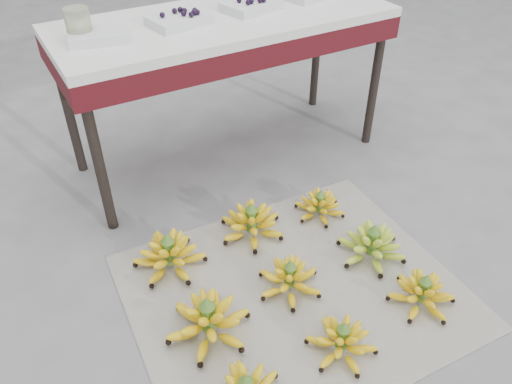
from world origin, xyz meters
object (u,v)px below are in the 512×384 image
bunch_back_right (320,206)px  tray_far_left (99,35)px  bunch_mid_right (372,245)px  tray_right (251,5)px  newspaper_mat (294,291)px  bunch_mid_center (290,279)px  bunch_front_right (422,293)px  bunch_front_center (342,341)px  glass_jar (78,24)px  tray_left (180,19)px  bunch_mid_left (208,321)px  vendor_table (226,34)px  bunch_back_left (169,255)px  bunch_back_center (252,223)px

bunch_back_right → tray_far_left: (-0.71, 0.65, 0.73)m
bunch_mid_right → tray_right: (-0.01, 1.01, 0.72)m
newspaper_mat → bunch_mid_center: bearing=115.3°
bunch_front_right → bunch_mid_right: 0.30m
bunch_front_center → glass_jar: glass_jar is taller
bunch_back_right → tray_left: 1.05m
glass_jar → bunch_front_center: bearing=-73.3°
bunch_front_center → bunch_mid_left: size_ratio=0.85×
glass_jar → vendor_table: bearing=-2.0°
bunch_back_left → glass_jar: 1.01m
bunch_front_center → tray_left: (0.02, 1.31, 0.73)m
bunch_mid_left → tray_right: (0.76, 1.03, 0.72)m
bunch_back_center → bunch_back_right: 0.34m
bunch_front_right → bunch_mid_center: bunch_mid_center is taller
bunch_back_center → vendor_table: (0.22, 0.63, 0.61)m
newspaper_mat → tray_left: bearing=89.3°
bunch_mid_center → glass_jar: bearing=135.4°
newspaper_mat → bunch_mid_right: size_ratio=3.95×
tray_right → bunch_back_right: bearing=-91.6°
bunch_mid_right → vendor_table: (-0.15, 1.00, 0.61)m
bunch_front_center → bunch_mid_right: (0.40, 0.31, 0.01)m
bunch_mid_right → bunch_back_left: (-0.76, 0.37, 0.00)m
bunch_front_center → tray_far_left: bearing=86.7°
bunch_back_right → newspaper_mat: bearing=-122.2°
bunch_back_right → glass_jar: glass_jar is taller
bunch_back_left → tray_left: (0.38, 0.63, 0.72)m
bunch_mid_center → bunch_back_center: 0.36m
tray_left → tray_right: 0.37m
bunch_back_right → tray_left: tray_left is taller
bunch_front_center → tray_right: size_ratio=1.08×
tray_left → bunch_mid_center: bearing=-91.3°
bunch_back_left → bunch_back_right: bunch_back_left is taller
tray_far_left → tray_left: size_ratio=0.97×
bunch_back_right → vendor_table: vendor_table is taller
bunch_front_center → bunch_back_left: 0.77m
bunch_mid_center → bunch_front_center: bearing=-66.1°
bunch_back_right → tray_right: (0.02, 0.68, 0.73)m
bunch_mid_center → vendor_table: bearing=99.5°
newspaper_mat → vendor_table: size_ratio=0.78×
vendor_table → tray_left: (-0.23, -0.01, 0.11)m
bunch_mid_center → bunch_back_left: 0.50m
bunch_front_center → bunch_back_left: bunch_back_left is taller
bunch_front_center → glass_jar: size_ratio=2.40×
newspaper_mat → bunch_back_right: (0.36, 0.34, 0.05)m
vendor_table → tray_left: bearing=-177.6°
bunch_mid_right → bunch_mid_left: bearing=-172.5°
bunch_front_center → bunch_back_center: bearing=69.5°
newspaper_mat → tray_left: tray_left is taller
bunch_front_right → newspaper_mat: bearing=135.3°
tray_far_left → bunch_front_right: bearing=-60.2°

